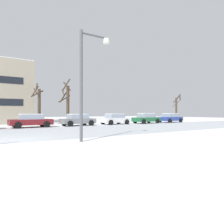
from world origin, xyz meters
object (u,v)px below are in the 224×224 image
Objects in this scene: parked_car_green at (146,118)px; parked_car_white at (115,119)px; parked_car_blue at (170,118)px; parked_car_maroon at (31,120)px; parked_car_gray at (78,120)px; street_lamp at (87,74)px.

parked_car_white is at bearing 176.57° from parked_car_green.
parked_car_blue is at bearing 2.15° from parked_car_green.
parked_car_green reaches higher than parked_car_blue.
parked_car_white is (10.27, 0.08, -0.00)m from parked_car_maroon.
parked_car_gray is 0.99× the size of parked_car_blue.
parked_car_green reaches higher than parked_car_gray.
parked_car_blue is (5.14, 0.19, -0.01)m from parked_car_green.
parked_car_gray is at bearing 178.32° from parked_car_green.
parked_car_maroon is 1.00× the size of parked_car_green.
street_lamp is 15.68m from parked_car_white.
parked_car_blue reaches higher than parked_car_white.
parked_car_green is 1.03× the size of parked_car_blue.
parked_car_blue is at bearing -0.40° from parked_car_gray.
parked_car_gray is (5.14, 0.08, -0.01)m from parked_car_maroon.
parked_car_white is at bearing 179.36° from parked_car_blue.
street_lamp reaches higher than parked_car_blue.
street_lamp is 1.47× the size of parked_car_white.
street_lamp is 1.38× the size of parked_car_maroon.
parked_car_white is at bearing 51.58° from street_lamp.
parked_car_blue is at bearing -0.64° from parked_car_white.
parked_car_maroon is 1.03× the size of parked_car_blue.
street_lamp reaches higher than parked_car_maroon.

